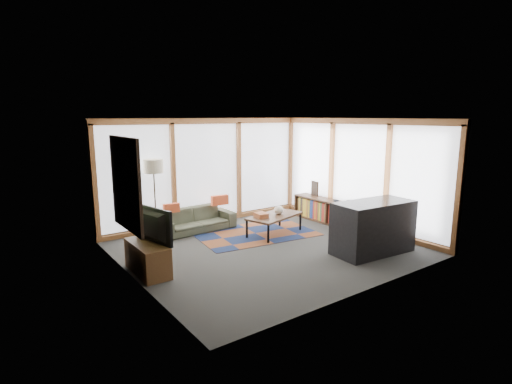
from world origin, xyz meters
TOP-DOWN VIEW (x-y plane):
  - ground at (0.00, 0.00)m, footprint 5.50×5.50m
  - room_envelope at (0.49, 0.56)m, footprint 5.52×5.02m
  - rug at (0.38, 0.95)m, footprint 2.84×2.03m
  - sofa at (-0.62, 1.95)m, footprint 1.88×0.79m
  - pillow_left at (-1.23, 1.91)m, footprint 0.37×0.14m
  - pillow_right at (0.04, 1.94)m, footprint 0.43×0.16m
  - floor_lamp at (-1.48, 2.20)m, footprint 0.43×0.43m
  - coffee_table at (0.71, 0.67)m, footprint 1.47×1.00m
  - book_stack at (0.35, 0.70)m, footprint 0.26×0.32m
  - vase at (0.84, 0.68)m, footprint 0.26×0.26m
  - bookshelf at (2.43, 0.54)m, footprint 0.43×2.34m
  - bowl_a at (2.47, 0.02)m, footprint 0.25×0.25m
  - bowl_b at (2.38, 0.36)m, footprint 0.18×0.18m
  - shelf_picture at (2.53, 1.27)m, footprint 0.09×0.29m
  - tv_console at (-2.47, 0.15)m, footprint 0.44×1.06m
  - television at (-2.44, 0.15)m, footprint 0.35×1.07m
  - bar_counter at (1.51, -1.43)m, footprint 1.67×0.89m

SIDE VIEW (x-z plane):
  - ground at x=0.00m, z-range 0.00..0.00m
  - rug at x=0.38m, z-range 0.00..0.01m
  - coffee_table at x=0.71m, z-range 0.00..0.45m
  - tv_console at x=-2.47m, z-range 0.00..0.53m
  - sofa at x=-0.62m, z-range 0.00..0.54m
  - bookshelf at x=2.43m, z-range 0.00..0.59m
  - book_stack at x=0.35m, z-range 0.45..0.54m
  - bar_counter at x=1.51m, z-range 0.00..1.02m
  - vase at x=0.84m, z-range 0.45..0.64m
  - bowl_b at x=2.38m, z-range 0.59..0.66m
  - bowl_a at x=2.47m, z-range 0.59..0.69m
  - pillow_left at x=-1.23m, z-range 0.54..0.74m
  - pillow_right at x=0.04m, z-range 0.54..0.77m
  - shelf_picture at x=2.53m, z-range 0.59..0.97m
  - television at x=-2.44m, z-range 0.53..1.14m
  - floor_lamp at x=-1.48m, z-range 0.00..1.72m
  - room_envelope at x=0.49m, z-range 0.23..2.85m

